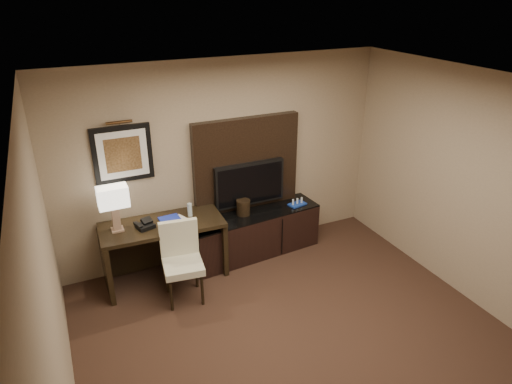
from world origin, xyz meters
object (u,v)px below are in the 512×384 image
desk (165,251)px  desk_chair (183,265)px  credenza (254,233)px  minibar_tray (297,202)px  tv (249,184)px  desk_phone (145,224)px  ice_bucket (243,207)px  water_bottle (190,210)px  table_lamp (114,208)px

desk → desk_chair: (0.09, -0.51, 0.07)m
credenza → minibar_tray: bearing=-7.8°
tv → desk_chair: bearing=-148.6°
desk → desk_phone: desk_phone is taller
credenza → ice_bucket: bearing=167.3°
credenza → water_bottle: bearing=177.6°
credenza → table_lamp: size_ratio=3.11×
water_bottle → desk_chair: bearing=-117.2°
water_bottle → minibar_tray: bearing=-0.1°
desk → ice_bucket: bearing=7.4°
tv → desk: bearing=-170.5°
desk → desk_phone: 0.50m
water_bottle → ice_bucket: 0.78m
desk_phone → ice_bucket: 1.36m
water_bottle → minibar_tray: (1.57, -0.00, -0.21)m
credenza → table_lamp: table_lamp is taller
desk_chair → desk_phone: size_ratio=4.86×
ice_bucket → desk: bearing=-175.2°
desk_phone → water_bottle: 0.59m
credenza → water_bottle: water_bottle is taller
water_bottle → minibar_tray: 1.59m
water_bottle → minibar_tray: water_bottle is taller
minibar_tray → ice_bucket: bearing=175.8°
desk_chair → table_lamp: table_lamp is taller
credenza → ice_bucket: size_ratio=8.83×
desk → table_lamp: 0.88m
desk_chair → minibar_tray: 1.95m
ice_bucket → tv: bearing=38.9°
desk_phone → minibar_tray: bearing=-13.6°
tv → desk_phone: size_ratio=5.09×
desk_phone → water_bottle: water_bottle is taller
tv → table_lamp: bearing=-174.9°
desk → water_bottle: size_ratio=8.62×
tv → desk_phone: (-1.50, -0.24, -0.16)m
desk → water_bottle: 0.62m
table_lamp → desk_phone: 0.41m
tv → ice_bucket: size_ratio=4.76×
credenza → desk_phone: bearing=179.4°
tv → table_lamp: 1.82m
desk → tv: (1.29, 0.21, 0.62)m
credenza → desk_phone: 1.60m
desk_chair → table_lamp: size_ratio=1.60×
tv → ice_bucket: tv is taller
desk → minibar_tray: (1.95, 0.04, 0.28)m
desk → desk_phone: size_ratio=7.67×
table_lamp → minibar_tray: (2.48, -0.02, -0.42)m
minibar_tray → desk_phone: bearing=-178.2°
ice_bucket → credenza: bearing=-8.2°
tv → minibar_tray: (0.66, -0.18, -0.34)m
desk_phone → minibar_tray: (2.16, 0.07, -0.17)m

